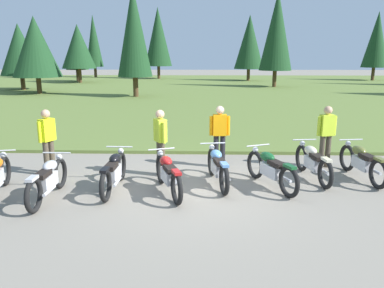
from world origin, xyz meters
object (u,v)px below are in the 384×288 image
Objects in this scene: motorcycle_silver at (48,179)px; rider_in_hivis_vest at (48,138)px; motorcycle_british_green at (271,169)px; rider_near_row_end at (326,133)px; rider_checking_bike at (160,139)px; motorcycle_sky_blue at (218,166)px; motorcycle_cream at (313,162)px; motorcycle_black at (114,171)px; motorcycle_olive at (362,162)px; rider_with_back_turned at (220,133)px; motorcycle_red at (168,174)px.

rider_in_hivis_vest is (-0.65, 1.69, 0.51)m from motorcycle_silver.
motorcycle_silver is 1.06× the size of motorcycle_british_green.
rider_checking_bike is at bearing -169.14° from rider_near_row_end.
motorcycle_sky_blue is 1.63m from rider_checking_bike.
motorcycle_british_green is at bearing 10.49° from motorcycle_silver.
motorcycle_sky_blue is 1.25× the size of rider_checking_bike.
motorcycle_sky_blue is 2.39m from motorcycle_cream.
motorcycle_black is 5.95m from motorcycle_olive.
rider_near_row_end and rider_with_back_turned have the same top height.
rider_with_back_turned is at bearing 125.01° from motorcycle_british_green.
motorcycle_silver is at bearing -69.10° from rider_in_hivis_vest.
motorcycle_sky_blue is 1.25× the size of rider_near_row_end.
motorcycle_black is 1.06× the size of motorcycle_british_green.
rider_in_hivis_vest reaches higher than motorcycle_british_green.
motorcycle_silver is at bearing -163.83° from motorcycle_sky_blue.
motorcycle_olive is 1.25× the size of rider_near_row_end.
motorcycle_cream is 1.00× the size of motorcycle_olive.
motorcycle_silver is at bearing -142.15° from rider_checking_bike.
motorcycle_cream is 1.25× the size of rider_checking_bike.
motorcycle_cream is at bearing 17.12° from motorcycle_red.
motorcycle_olive is at bearing -1.10° from rider_in_hivis_vest.
motorcycle_black is 1.00× the size of motorcycle_olive.
motorcycle_olive is (1.20, 0.04, 0.00)m from motorcycle_cream.
motorcycle_black is 1.26× the size of rider_in_hivis_vest.
motorcycle_silver is at bearing -165.76° from motorcycle_cream.
rider_with_back_turned is at bearing 86.02° from motorcycle_sky_blue.
rider_near_row_end is 1.00× the size of rider_in_hivis_vest.
motorcycle_black is at bearing 172.76° from motorcycle_red.
motorcycle_red is at bearing -169.11° from motorcycle_british_green.
motorcycle_british_green is at bearing -8.38° from rider_in_hivis_vest.
motorcycle_red is 0.96× the size of motorcycle_cream.
motorcycle_sky_blue is at bearing 28.41° from motorcycle_red.
motorcycle_cream is 1.25× the size of rider_in_hivis_vest.
motorcycle_cream is (1.13, 0.62, 0.00)m from motorcycle_british_green.
rider_in_hivis_vest is at bearing 171.62° from motorcycle_british_green.
rider_checking_bike is at bearing 162.73° from motorcycle_british_green.
rider_in_hivis_vest is at bearing 178.36° from motorcycle_cream.
rider_in_hivis_vest reaches higher than motorcycle_black.
motorcycle_silver is at bearing -169.89° from motorcycle_red.
rider_in_hivis_vest reaches higher than motorcycle_silver.
rider_near_row_end reaches higher than motorcycle_olive.
motorcycle_olive is 1.25× the size of rider_checking_bike.
motorcycle_red is 4.78m from motorcycle_olive.
motorcycle_cream is 2.50m from rider_with_back_turned.
rider_in_hivis_vest is at bearing -179.81° from rider_checking_bike.
motorcycle_sky_blue is at bearing -25.21° from rider_checking_bike.
motorcycle_british_green is at bearing 10.89° from motorcycle_red.
rider_near_row_end reaches higher than motorcycle_british_green.
motorcycle_sky_blue is 4.32m from rider_in_hivis_vest.
motorcycle_sky_blue and motorcycle_british_green have the same top height.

